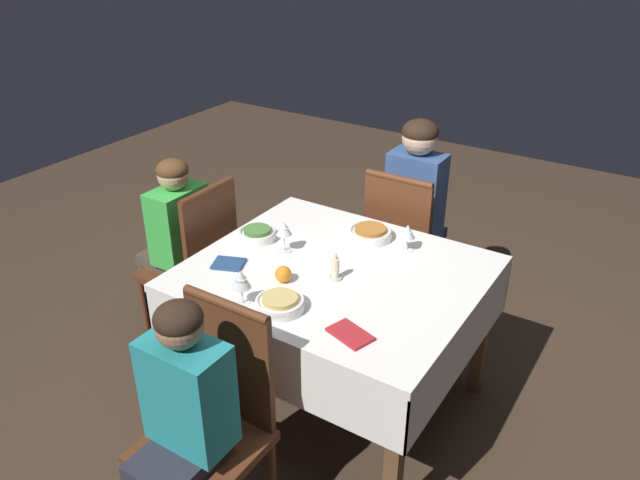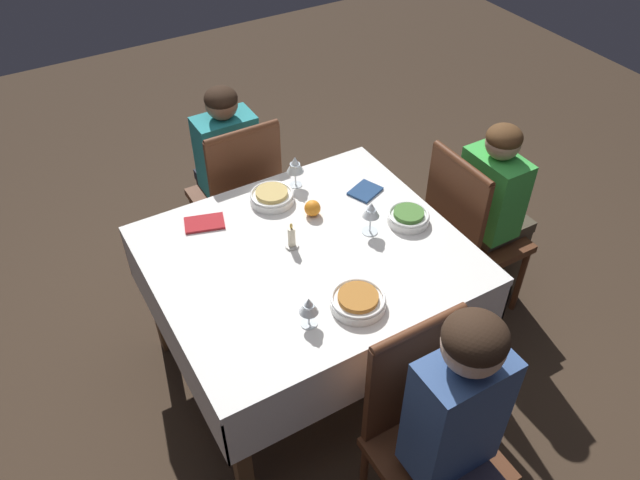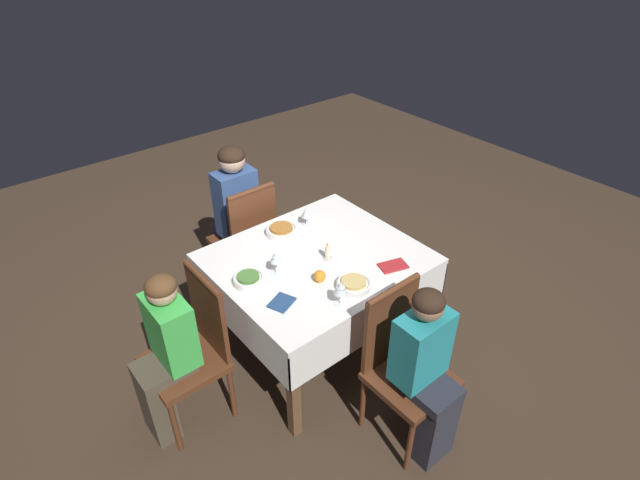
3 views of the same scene
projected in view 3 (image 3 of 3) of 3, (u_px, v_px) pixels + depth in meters
name	position (u px, v px, depth m)	size (l,w,h in m)	color
ground_plane	(317.00, 343.00, 3.57)	(8.00, 8.00, 0.00)	#3D2D21
dining_table	(317.00, 269.00, 3.20)	(1.25, 1.09, 0.77)	white
chair_north	(247.00, 236.00, 3.77)	(0.41, 0.42, 0.97)	#562D19
chair_south	(402.00, 360.00, 2.75)	(0.41, 0.42, 0.97)	#562D19
chair_west	(194.00, 346.00, 2.84)	(0.42, 0.41, 0.97)	#562D19
person_adult_denim	(234.00, 209.00, 3.78)	(0.30, 0.34, 1.21)	#383342
person_child_teal	(427.00, 370.00, 2.60)	(0.30, 0.33, 1.08)	#282833
person_child_green	(165.00, 352.00, 2.71)	(0.33, 0.30, 1.08)	#4C4233
bowl_north	(281.00, 230.00, 3.34)	(0.21, 0.21, 0.06)	white
wine_glass_north	(306.00, 213.00, 3.40)	(0.07, 0.07, 0.13)	white
bowl_south	(354.00, 284.00, 2.87)	(0.20, 0.20, 0.06)	white
wine_glass_south	(341.00, 288.00, 2.71)	(0.08, 0.08, 0.16)	white
bowl_west	(248.00, 279.00, 2.91)	(0.18, 0.18, 0.06)	white
wine_glass_west	(276.00, 258.00, 2.94)	(0.07, 0.07, 0.15)	white
candle_centerpiece	(328.00, 253.00, 3.10)	(0.06, 0.06, 0.12)	beige
orange_fruit	(320.00, 276.00, 2.92)	(0.07, 0.07, 0.07)	orange
napkin_red_folded	(282.00, 303.00, 2.77)	(0.17, 0.16, 0.01)	navy
napkin_spare_side	(393.00, 266.00, 3.05)	(0.19, 0.15, 0.01)	#AD2328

